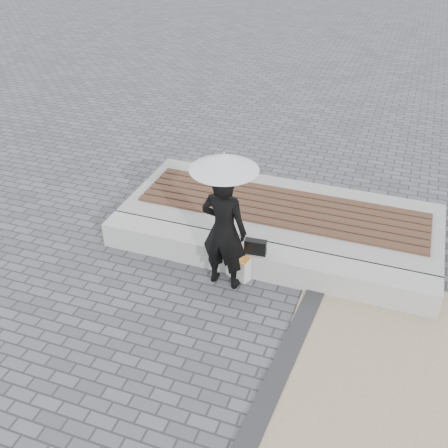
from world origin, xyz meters
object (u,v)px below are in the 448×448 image
Objects in this scene: woman at (224,230)px; parasol at (224,162)px; handbag at (256,247)px; seating_ledge at (260,260)px; canvas_tote at (238,267)px.

parasol is (0.00, 0.00, 1.03)m from woman.
seating_ledge is at bearing 64.41° from handbag.
handbag is (-0.05, -0.13, 0.31)m from seating_ledge.
canvas_tote is (-0.26, -0.24, -0.01)m from seating_ledge.
parasol is at bearing -146.55° from handbag.
handbag is at bearing -136.72° from woman.
handbag reaches higher than canvas_tote.
parasol is 1.50m from handbag.
seating_ledge is 0.35m from canvas_tote.
handbag is (0.37, 0.29, -1.42)m from parasol.
parasol reaches higher than seating_ledge.
woman reaches higher than handbag.
canvas_tote is at bearing -156.45° from handbag.
woman is at bearing 0.00° from parasol.
seating_ledge is 0.91m from woman.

